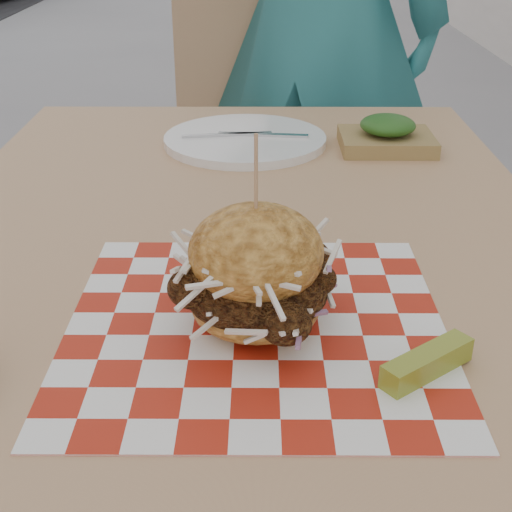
% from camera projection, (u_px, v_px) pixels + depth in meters
% --- Properties ---
extents(diner, '(0.74, 0.63, 1.73)m').
position_uv_depth(diner, '(320.00, 13.00, 1.73)').
color(diner, teal).
rests_on(diner, ground).
extents(patio_table, '(0.80, 1.20, 0.75)m').
position_uv_depth(patio_table, '(240.00, 293.00, 0.90)').
color(patio_table, tan).
rests_on(patio_table, ground).
extents(patio_chair, '(0.49, 0.50, 0.95)m').
position_uv_depth(patio_chair, '(257.00, 132.00, 1.92)').
color(patio_chair, tan).
rests_on(patio_chair, ground).
extents(paper_liner, '(0.36, 0.36, 0.00)m').
position_uv_depth(paper_liner, '(256.00, 325.00, 0.68)').
color(paper_liner, red).
rests_on(paper_liner, patio_table).
extents(sandwich, '(0.17, 0.17, 0.19)m').
position_uv_depth(sandwich, '(256.00, 276.00, 0.66)').
color(sandwich, gold).
rests_on(sandwich, paper_liner).
extents(pickle_spear, '(0.09, 0.07, 0.02)m').
position_uv_depth(pickle_spear, '(427.00, 363.00, 0.61)').
color(pickle_spear, olive).
rests_on(pickle_spear, paper_liner).
extents(place_setting, '(0.27, 0.27, 0.02)m').
position_uv_depth(place_setting, '(245.00, 140.00, 1.19)').
color(place_setting, white).
rests_on(place_setting, patio_table).
extents(kraft_tray, '(0.15, 0.12, 0.06)m').
position_uv_depth(kraft_tray, '(387.00, 135.00, 1.16)').
color(kraft_tray, olive).
rests_on(kraft_tray, patio_table).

